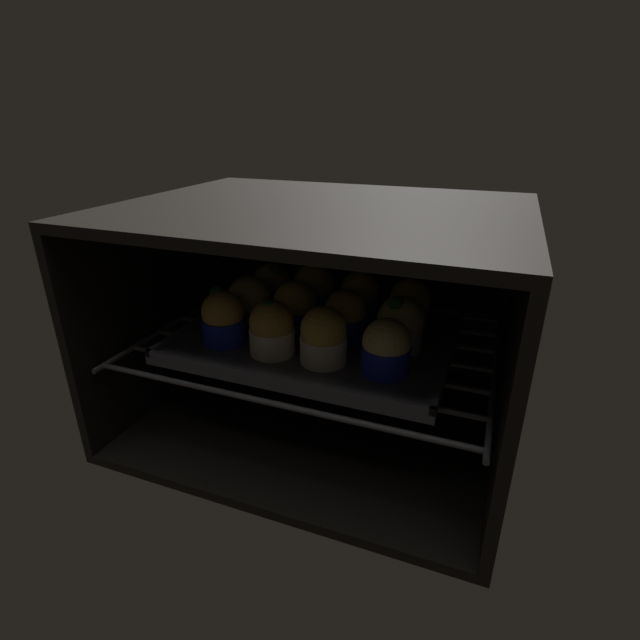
# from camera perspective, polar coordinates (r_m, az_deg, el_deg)

# --- Properties ---
(oven_cavity) EXTENTS (0.59, 0.47, 0.37)m
(oven_cavity) POSITION_cam_1_polar(r_m,az_deg,el_deg) (0.80, 1.16, 0.84)
(oven_cavity) COLOR black
(oven_cavity) RESTS_ON ground
(oven_rack) EXTENTS (0.55, 0.42, 0.01)m
(oven_rack) POSITION_cam_1_polar(r_m,az_deg,el_deg) (0.78, 0.07, -2.60)
(oven_rack) COLOR #4C494C
(oven_rack) RESTS_ON oven_cavity
(baking_tray) EXTENTS (0.42, 0.33, 0.02)m
(baking_tray) POSITION_cam_1_polar(r_m,az_deg,el_deg) (0.77, -0.00, -1.96)
(baking_tray) COLOR #4C4C51
(baking_tray) RESTS_ON oven_rack
(muffin_row0_col0) EXTENTS (0.07, 0.07, 0.09)m
(muffin_row0_col0) POSITION_cam_1_polar(r_m,az_deg,el_deg) (0.74, -11.49, 0.20)
(muffin_row0_col0) COLOR #1928B7
(muffin_row0_col0) RESTS_ON baking_tray
(muffin_row0_col1) EXTENTS (0.07, 0.07, 0.08)m
(muffin_row0_col1) POSITION_cam_1_polar(r_m,az_deg,el_deg) (0.70, -5.78, -1.07)
(muffin_row0_col1) COLOR silver
(muffin_row0_col1) RESTS_ON baking_tray
(muffin_row0_col2) EXTENTS (0.07, 0.07, 0.08)m
(muffin_row0_col2) POSITION_cam_1_polar(r_m,az_deg,el_deg) (0.67, 0.43, -1.99)
(muffin_row0_col2) COLOR silver
(muffin_row0_col2) RESTS_ON baking_tray
(muffin_row0_col3) EXTENTS (0.07, 0.07, 0.08)m
(muffin_row0_col3) POSITION_cam_1_polar(r_m,az_deg,el_deg) (0.65, 7.93, -3.36)
(muffin_row0_col3) COLOR #1928B7
(muffin_row0_col3) RESTS_ON baking_tray
(muffin_row1_col0) EXTENTS (0.07, 0.07, 0.08)m
(muffin_row1_col0) POSITION_cam_1_polar(r_m,az_deg,el_deg) (0.80, -8.46, 2.12)
(muffin_row1_col0) COLOR red
(muffin_row1_col0) RESTS_ON baking_tray
(muffin_row1_col1) EXTENTS (0.07, 0.07, 0.08)m
(muffin_row1_col1) POSITION_cam_1_polar(r_m,az_deg,el_deg) (0.77, -3.05, 1.48)
(muffin_row1_col1) COLOR #1928B7
(muffin_row1_col1) RESTS_ON baking_tray
(muffin_row1_col2) EXTENTS (0.07, 0.07, 0.08)m
(muffin_row1_col2) POSITION_cam_1_polar(r_m,az_deg,el_deg) (0.74, 3.03, 0.39)
(muffin_row1_col2) COLOR #1928B7
(muffin_row1_col2) RESTS_ON baking_tray
(muffin_row1_col3) EXTENTS (0.07, 0.07, 0.08)m
(muffin_row1_col3) POSITION_cam_1_polar(r_m,az_deg,el_deg) (0.72, 9.58, -0.50)
(muffin_row1_col3) COLOR silver
(muffin_row1_col3) RESTS_ON baking_tray
(muffin_row2_col0) EXTENTS (0.07, 0.07, 0.08)m
(muffin_row2_col0) POSITION_cam_1_polar(r_m,az_deg,el_deg) (0.87, -5.75, 4.03)
(muffin_row2_col0) COLOR #1928B7
(muffin_row2_col0) RESTS_ON baking_tray
(muffin_row2_col1) EXTENTS (0.07, 0.07, 0.09)m
(muffin_row2_col1) POSITION_cam_1_polar(r_m,az_deg,el_deg) (0.84, -0.75, 3.73)
(muffin_row2_col1) COLOR #0C8C84
(muffin_row2_col1) RESTS_ON baking_tray
(muffin_row2_col2) EXTENTS (0.07, 0.07, 0.08)m
(muffin_row2_col2) POSITION_cam_1_polar(r_m,az_deg,el_deg) (0.82, 4.76, 2.85)
(muffin_row2_col2) COLOR #0C8C84
(muffin_row2_col2) RESTS_ON baking_tray
(muffin_row2_col3) EXTENTS (0.07, 0.07, 0.08)m
(muffin_row2_col3) POSITION_cam_1_polar(r_m,az_deg,el_deg) (0.79, 10.68, 1.80)
(muffin_row2_col3) COLOR #7A238C
(muffin_row2_col3) RESTS_ON baking_tray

